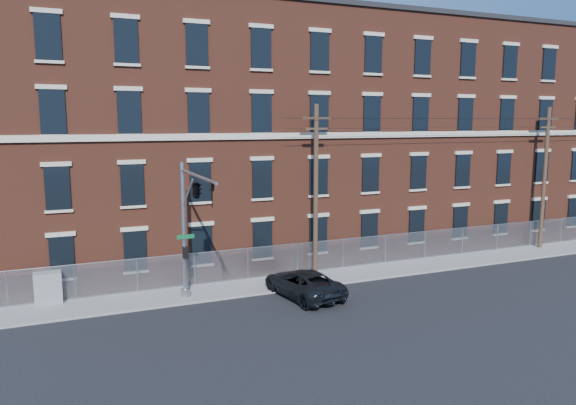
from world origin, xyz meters
The scene contains 10 objects.
ground centered at (0.00, 0.00, 0.00)m, with size 140.00×140.00×0.00m, color black.
sidewalk centered at (12.00, 5.00, 0.06)m, with size 65.00×3.00×0.12m, color gray.
mill_building centered at (12.00, 13.93, 8.15)m, with size 55.30×14.32×16.30m.
chain_link_fence centered at (12.00, 6.30, 1.06)m, with size 59.06×0.06×1.85m.
traffic_signal_mast centered at (-6.00, 2.18, 5.39)m, with size 0.90×6.75×7.00m.
utility_pole_near centered at (2.00, 5.60, 5.34)m, with size 1.80×0.28×10.00m.
utility_pole_mid centered at (20.00, 5.60, 5.34)m, with size 1.80×0.28×10.00m.
overhead_wires centered at (20.00, 5.60, 9.12)m, with size 40.00×0.62×0.62m.
pickup_truck centered at (-0.22, 2.44, 0.72)m, with size 2.38×5.17×1.44m, color black.
utility_cabinet centered at (-12.56, 6.00, 0.93)m, with size 1.29×0.64×1.61m, color gray.
Camera 1 is at (-11.59, -22.57, 9.16)m, focal length 33.75 mm.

